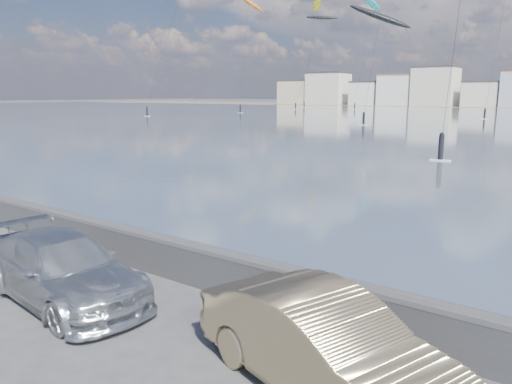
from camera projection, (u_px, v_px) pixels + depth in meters
ground at (99, 323)px, 10.15m from camera, size 700.00×700.00×0.00m
seawall at (191, 261)px, 12.16m from camera, size 400.00×0.36×1.08m
car_silver at (62, 268)px, 11.14m from camera, size 5.29×2.61×1.48m
car_champagne at (325, 345)px, 7.65m from camera, size 5.05×2.97×1.57m
kitesurfer_0 at (322, 18)px, 155.73m from camera, size 10.46×18.99×28.94m
kitesurfer_1 at (249, 3)px, 124.07m from camera, size 6.51×13.16×29.92m
kitesurfer_4 at (372, 6)px, 150.55m from camera, size 3.43×14.85×33.16m
kitesurfer_8 at (317, 5)px, 177.24m from camera, size 7.90×17.65×38.31m
kitesurfer_15 at (380, 17)px, 81.35m from camera, size 10.62×14.82×19.52m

